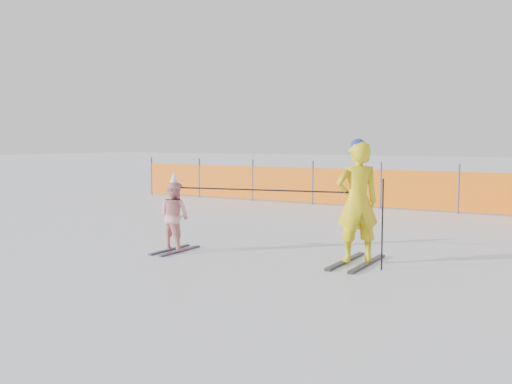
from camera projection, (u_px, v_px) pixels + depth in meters
The scene contains 5 objects.
ground at pixel (239, 259), 8.77m from camera, with size 120.00×120.00×0.00m, color white.
adult at pixel (357, 202), 8.36m from camera, with size 0.76×1.37×1.85m.
child at pixel (174, 215), 9.34m from camera, with size 0.59×1.00×1.31m.
ski_poles at pixel (297, 200), 8.55m from camera, with size 3.26×0.59×1.29m.
safety_fence at pixel (353, 187), 15.62m from camera, with size 14.48×0.06×1.25m.
Camera 1 is at (4.64, -7.29, 1.82)m, focal length 40.00 mm.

